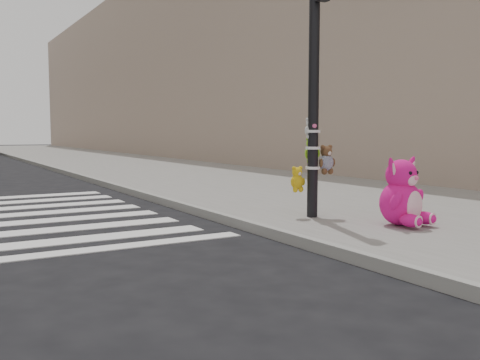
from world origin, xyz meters
TOP-DOWN VIEW (x-y plane):
  - ground at (0.00, 0.00)m, footprint 120.00×120.00m
  - sidewalk_near at (5.00, 10.00)m, footprint 7.00×80.00m
  - curb_edge at (1.55, 10.00)m, footprint 0.12×80.00m
  - bld_near at (10.50, 20.00)m, footprint 5.00×60.00m
  - signal_pole at (2.62, 1.82)m, footprint 0.71×0.50m
  - pink_bunny at (3.21, 0.57)m, footprint 0.71×0.80m
  - red_teddy at (3.40, 0.59)m, footprint 0.14×0.11m

SIDE VIEW (x-z plane):
  - ground at x=0.00m, z-range 0.00..0.00m
  - sidewalk_near at x=5.00m, z-range 0.00..0.14m
  - curb_edge at x=1.55m, z-range -0.01..0.15m
  - red_teddy at x=3.40m, z-range 0.14..0.32m
  - pink_bunny at x=3.21m, z-range 0.05..1.02m
  - signal_pole at x=2.62m, z-range -0.28..3.72m
  - bld_near at x=10.50m, z-range 0.00..10.00m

